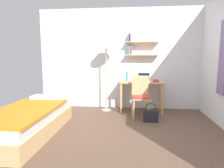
% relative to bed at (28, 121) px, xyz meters
% --- Properties ---
extents(ground_plane, '(5.28, 5.28, 0.00)m').
position_rel_bed_xyz_m(ground_plane, '(1.54, -0.01, -0.24)').
color(ground_plane, brown).
extents(wall_back, '(4.40, 0.27, 2.60)m').
position_rel_bed_xyz_m(wall_back, '(1.55, 2.02, 1.07)').
color(wall_back, white).
rests_on(wall_back, ground_plane).
extents(bed, '(0.93, 2.03, 0.54)m').
position_rel_bed_xyz_m(bed, '(0.00, 0.00, 0.00)').
color(bed, tan).
rests_on(bed, ground_plane).
extents(desk, '(1.08, 0.54, 0.76)m').
position_rel_bed_xyz_m(desk, '(2.04, 1.69, 0.37)').
color(desk, tan).
rests_on(desk, ground_plane).
extents(desk_chair, '(0.42, 0.42, 0.94)m').
position_rel_bed_xyz_m(desk_chair, '(2.00, 1.20, 0.27)').
color(desk_chair, tan).
rests_on(desk_chair, ground_plane).
extents(standing_lamp, '(0.44, 0.44, 1.78)m').
position_rel_bed_xyz_m(standing_lamp, '(1.16, 1.66, 1.35)').
color(standing_lamp, '#B2A893').
rests_on(standing_lamp, ground_plane).
extents(laptop, '(0.31, 0.22, 0.22)m').
position_rel_bed_xyz_m(laptop, '(2.10, 1.74, 0.58)').
color(laptop, '#B7BABF').
rests_on(laptop, desk).
extents(water_bottle, '(0.07, 0.07, 0.24)m').
position_rel_bed_xyz_m(water_bottle, '(1.68, 1.65, 0.64)').
color(water_bottle, '#4C99DB').
rests_on(water_bottle, desk).
extents(book_stack, '(0.17, 0.23, 0.05)m').
position_rel_bed_xyz_m(book_stack, '(2.39, 1.67, 0.55)').
color(book_stack, purple).
rests_on(book_stack, desk).
extents(handbag, '(0.31, 0.12, 0.41)m').
position_rel_bed_xyz_m(handbag, '(2.21, 0.89, -0.10)').
color(handbag, '#232328').
rests_on(handbag, ground_plane).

